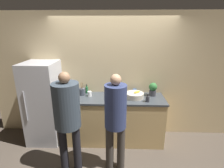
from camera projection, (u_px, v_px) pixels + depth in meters
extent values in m
plane|color=#4C4238|center=(112.00, 150.00, 3.41)|extent=(14.00, 14.00, 0.00)
cube|color=#D6BC8C|center=(113.00, 76.00, 3.69)|extent=(5.20, 0.06, 2.60)
cube|color=tan|center=(112.00, 119.00, 3.63)|extent=(2.03, 0.66, 0.92)
cube|color=#383D42|center=(112.00, 98.00, 3.48)|extent=(2.06, 0.69, 0.03)
cube|color=#B7B7BC|center=(44.00, 103.00, 3.54)|extent=(0.63, 0.68, 1.66)
cylinder|color=#99999E|center=(25.00, 106.00, 3.19)|extent=(0.02, 0.02, 0.58)
cylinder|color=black|center=(63.00, 147.00, 2.86)|extent=(0.13, 0.13, 0.81)
cylinder|color=black|center=(77.00, 148.00, 2.86)|extent=(0.13, 0.13, 0.81)
cylinder|color=#333D47|center=(67.00, 105.00, 2.63)|extent=(0.40, 0.40, 0.71)
sphere|color=#936B4C|center=(64.00, 78.00, 2.50)|extent=(0.17, 0.17, 0.17)
cylinder|color=#38332D|center=(110.00, 147.00, 2.88)|extent=(0.13, 0.13, 0.79)
cylinder|color=#38332D|center=(121.00, 148.00, 2.88)|extent=(0.13, 0.13, 0.79)
cylinder|color=navy|center=(116.00, 107.00, 2.65)|extent=(0.34, 0.34, 0.69)
sphere|color=tan|center=(116.00, 80.00, 2.52)|extent=(0.16, 0.16, 0.16)
cylinder|color=beige|center=(135.00, 95.00, 3.44)|extent=(0.36, 0.36, 0.10)
ellipsoid|color=yellow|center=(137.00, 92.00, 3.42)|extent=(0.15, 0.12, 0.04)
cylinder|color=#3D424C|center=(82.00, 92.00, 3.58)|extent=(0.13, 0.13, 0.14)
cylinder|color=#99754C|center=(81.00, 87.00, 3.55)|extent=(0.01, 0.05, 0.21)
cylinder|color=#99754C|center=(83.00, 87.00, 3.56)|extent=(0.03, 0.04, 0.21)
cylinder|color=#99754C|center=(82.00, 88.00, 3.54)|extent=(0.04, 0.01, 0.21)
cylinder|color=#236033|center=(87.00, 90.00, 3.69)|extent=(0.06, 0.06, 0.13)
cylinder|color=#236033|center=(87.00, 86.00, 3.66)|extent=(0.03, 0.03, 0.04)
cylinder|color=black|center=(87.00, 85.00, 3.65)|extent=(0.03, 0.03, 0.02)
cylinder|color=#333338|center=(148.00, 99.00, 3.25)|extent=(0.07, 0.07, 0.11)
cylinder|color=#333338|center=(148.00, 96.00, 3.23)|extent=(0.03, 0.03, 0.03)
cylinder|color=black|center=(148.00, 94.00, 3.22)|extent=(0.04, 0.04, 0.01)
cylinder|color=#335184|center=(134.00, 91.00, 3.68)|extent=(0.08, 0.08, 0.09)
cylinder|color=white|center=(90.00, 94.00, 3.51)|extent=(0.08, 0.08, 0.10)
cylinder|color=#3D3D42|center=(153.00, 93.00, 3.55)|extent=(0.13, 0.13, 0.12)
sphere|color=#2D6B33|center=(153.00, 87.00, 3.51)|extent=(0.17, 0.17, 0.17)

